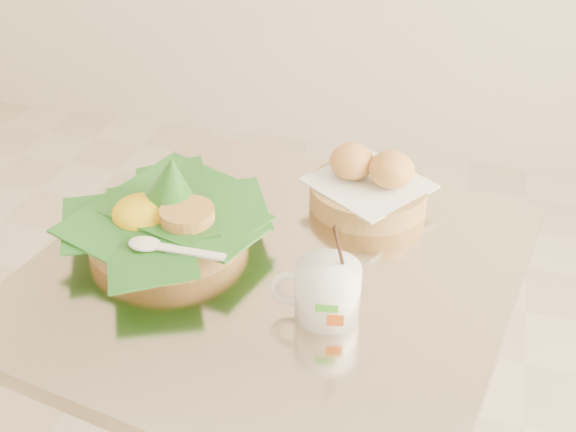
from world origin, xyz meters
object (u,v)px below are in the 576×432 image
(rice_basket, at_px, (166,215))
(coffee_mug, at_px, (326,290))
(bread_basket, at_px, (369,185))
(cafe_table, at_px, (276,370))

(rice_basket, xyz_separation_m, coffee_mug, (0.29, -0.11, -0.00))
(rice_basket, distance_m, coffee_mug, 0.31)
(rice_basket, distance_m, bread_basket, 0.35)
(cafe_table, relative_size, rice_basket, 2.52)
(cafe_table, height_order, bread_basket, bread_basket)
(bread_basket, bearing_deg, rice_basket, -146.95)
(rice_basket, xyz_separation_m, bread_basket, (0.29, 0.19, -0.01))
(rice_basket, bearing_deg, coffee_mug, -21.38)
(bread_basket, xyz_separation_m, coffee_mug, (-0.00, -0.30, 0.00))
(cafe_table, xyz_separation_m, rice_basket, (-0.19, 0.03, 0.26))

